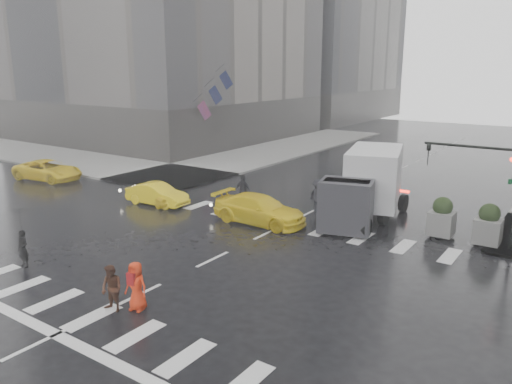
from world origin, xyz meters
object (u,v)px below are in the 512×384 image
Objects in this scene: pedestrian_brown at (112,289)px; taxi_front at (159,193)px; pedestrian_orange at (136,286)px; box_truck at (367,184)px; traffic_signal_pole at (494,176)px; taxi_mid at (157,194)px.

pedestrian_brown is 13.41m from taxi_front.
pedestrian_orange is 0.24× the size of box_truck.
traffic_signal_pole is at bearing 47.21° from pedestrian_orange.
taxi_front is (-17.25, -2.93, -2.59)m from traffic_signal_pole.
traffic_signal_pole reaches higher than taxi_mid.
box_truck is (2.80, 14.18, 1.14)m from pedestrian_brown.
box_truck is at bearing -73.70° from taxi_mid.
traffic_signal_pole is 2.86× the size of pedestrian_brown.
traffic_signal_pole is at bearing -83.32° from taxi_mid.
pedestrian_orange is 0.45× the size of taxi_front.
pedestrian_orange is at bearing -119.10° from taxi_front.
pedestrian_orange is at bearing -122.65° from traffic_signal_pole.
taxi_front is 0.54× the size of box_truck.
pedestrian_brown is 0.43× the size of taxi_front.
traffic_signal_pole is at bearing 53.25° from pedestrian_brown.
traffic_signal_pole is 17.68m from taxi_front.
pedestrian_orange is at bearing -141.52° from taxi_mid.
box_truck reaches higher than pedestrian_brown.
pedestrian_orange reaches higher than pedestrian_brown.
taxi_front is at bearing 28.87° from taxi_mid.
taxi_mid reaches higher than taxi_front.
taxi_mid is (-8.81, 9.55, -0.21)m from pedestrian_orange.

